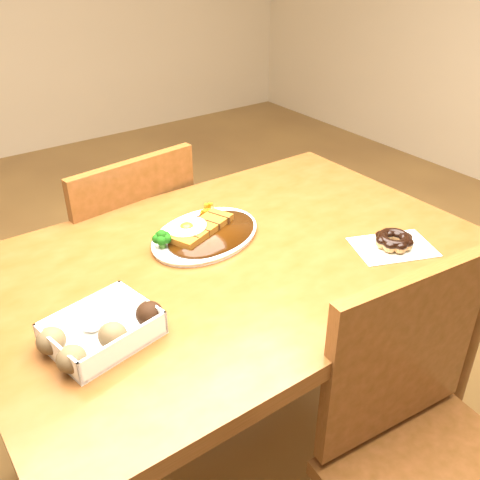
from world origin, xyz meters
TOP-DOWN VIEW (x-y plane):
  - ground at (0.00, 0.00)m, footprint 6.00×6.00m
  - table at (0.00, 0.00)m, footprint 1.20×0.80m
  - chair_far at (-0.08, 0.54)m, footprint 0.46×0.46m
  - chair_near at (0.12, -0.54)m, footprint 0.46×0.46m
  - katsu_curry_plate at (-0.02, 0.11)m, footprint 0.36×0.30m
  - donut_box at (-0.39, -0.10)m, footprint 0.24×0.18m
  - pon_de_ring at (0.33, -0.20)m, footprint 0.23×0.20m

SIDE VIEW (x-z plane):
  - ground at x=0.00m, z-range 0.00..0.00m
  - chair_far at x=-0.08m, z-range 0.04..0.91m
  - chair_near at x=0.12m, z-range 0.04..0.91m
  - table at x=0.00m, z-range 0.28..1.03m
  - katsu_curry_plate at x=-0.02m, z-range 0.74..0.80m
  - pon_de_ring at x=0.33m, z-range 0.75..0.79m
  - donut_box at x=-0.39m, z-range 0.75..0.80m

